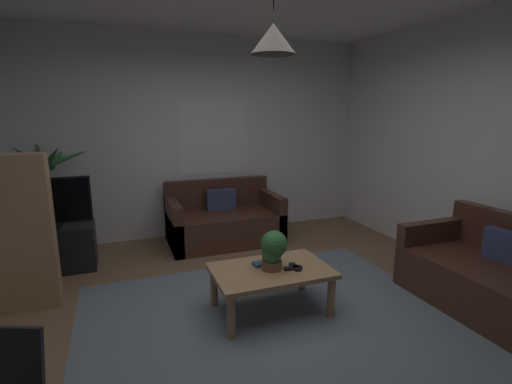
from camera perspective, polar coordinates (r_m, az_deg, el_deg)
The scene contains 17 objects.
floor at distance 3.46m, azimuth 1.85°, elevation -18.47°, with size 4.86×4.99×0.02m, color brown.
rug at distance 3.29m, azimuth 3.27°, elevation -19.90°, with size 3.16×2.75×0.01m, color slate.
wall_back at distance 5.41m, azimuth -8.45°, elevation 8.18°, with size 4.98×0.06×2.78m, color silver.
wall_right at distance 4.55m, azimuth 32.14°, elevation 5.74°, with size 0.06×4.99×2.78m, color silver.
window_pane at distance 5.42m, azimuth -6.53°, elevation 8.25°, with size 1.00×0.01×1.04m, color white.
couch_under_window at distance 5.15m, azimuth -4.90°, elevation -4.56°, with size 1.48×0.86×0.82m.
couch_right_side at distance 4.07m, azimuth 31.97°, elevation -11.05°, with size 0.86×1.40×0.82m.
coffee_table at distance 3.38m, azimuth 2.31°, elevation -12.51°, with size 1.02×0.66×0.40m.
book_on_table_0 at distance 3.41m, azimuth 0.68°, elevation -10.83°, with size 0.13×0.09×0.03m, color #2D4C8C.
remote_on_table_0 at distance 3.35m, azimuth 5.67°, elevation -11.42°, with size 0.05×0.16×0.02m, color black.
remote_on_table_1 at distance 3.37m, azimuth 5.96°, elevation -11.26°, with size 0.05×0.16×0.02m, color black.
potted_plant_on_table at distance 3.28m, azimuth 2.62°, elevation -8.68°, with size 0.23×0.23×0.35m.
tv_stand at distance 4.79m, azimuth -28.55°, elevation -7.64°, with size 0.90×0.44×0.50m, color black.
tv at distance 4.63m, azimuth -29.25°, elevation -1.44°, with size 0.90×0.16×0.56m.
potted_palm_corner at distance 5.12m, azimuth -28.84°, elevation -1.22°, with size 0.85×0.95×1.47m.
bookshelf_corner at distance 3.92m, azimuth -33.47°, elevation -5.31°, with size 0.70×0.31×1.40m.
pendant_lamp at distance 3.12m, azimuth 2.64°, elevation 22.23°, with size 0.35×0.35×0.60m.
Camera 1 is at (-1.15, -2.75, 1.75)m, focal length 26.35 mm.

